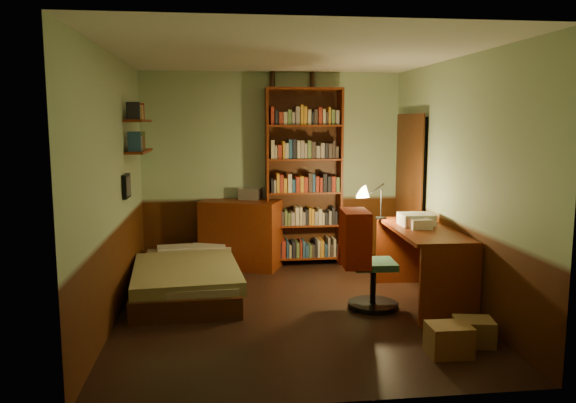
{
  "coord_description": "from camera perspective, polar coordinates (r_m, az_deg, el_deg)",
  "views": [
    {
      "loc": [
        -0.72,
        -5.6,
        1.94
      ],
      "look_at": [
        0.0,
        0.25,
        1.1
      ],
      "focal_mm": 35.0,
      "sensor_mm": 36.0,
      "label": 1
    }
  ],
  "objects": [
    {
      "name": "wall_left",
      "position": [
        5.73,
        -17.42,
        1.33
      ],
      "size": [
        0.02,
        4.0,
        2.6
      ],
      "primitive_type": "cube",
      "color": "#9BB68B",
      "rests_on": "ground"
    },
    {
      "name": "wall_back",
      "position": [
        7.67,
        -1.61,
        3.32
      ],
      "size": [
        3.5,
        0.02,
        2.6
      ],
      "primitive_type": "cube",
      "color": "#9BB68B",
      "rests_on": "ground"
    },
    {
      "name": "cardboard_box_b",
      "position": [
        5.3,
        18.36,
        -12.45
      ],
      "size": [
        0.37,
        0.32,
        0.23
      ],
      "primitive_type": "cube",
      "rotation": [
        0.0,
        0.0,
        -0.19
      ],
      "color": "olive",
      "rests_on": "ground"
    },
    {
      "name": "office_chair",
      "position": [
        5.92,
        8.7,
        -5.33
      ],
      "size": [
        0.61,
        0.54,
        1.15
      ],
      "primitive_type": "cube",
      "rotation": [
        0.0,
        0.0,
        -0.06
      ],
      "color": "#2C5B42",
      "rests_on": "ground"
    },
    {
      "name": "mini_stereo",
      "position": [
        7.56,
        -3.84,
        0.8
      ],
      "size": [
        0.34,
        0.3,
        0.15
      ],
      "primitive_type": "cube",
      "rotation": [
        0.0,
        0.0,
        -0.36
      ],
      "color": "#B2B2B7",
      "rests_on": "dresser"
    },
    {
      "name": "red_jacket",
      "position": [
        5.67,
        6.19,
        2.97
      ],
      "size": [
        0.4,
        0.54,
        0.58
      ],
      "primitive_type": "cube",
      "rotation": [
        0.0,
        0.0,
        -0.3
      ],
      "color": "#A61F03",
      "rests_on": "office_chair"
    },
    {
      "name": "desk",
      "position": [
        6.26,
        13.51,
        -6.33
      ],
      "size": [
        0.69,
        1.54,
        0.81
      ],
      "primitive_type": "cube",
      "rotation": [
        0.0,
        0.0,
        -0.04
      ],
      "color": "#5F220B",
      "rests_on": "ground"
    },
    {
      "name": "doorway",
      "position": [
        7.38,
        12.35,
        0.6
      ],
      "size": [
        0.06,
        0.9,
        2.0
      ],
      "primitive_type": "cube",
      "color": "black",
      "rests_on": "ground"
    },
    {
      "name": "wall_right",
      "position": [
        6.16,
        16.78,
        1.8
      ],
      "size": [
        0.02,
        4.0,
        2.6
      ],
      "primitive_type": "cube",
      "color": "#9BB68B",
      "rests_on": "ground"
    },
    {
      "name": "floor",
      "position": [
        5.98,
        0.3,
        -10.94
      ],
      "size": [
        3.5,
        4.0,
        0.02
      ],
      "primitive_type": "cube",
      "color": "black",
      "rests_on": "ground"
    },
    {
      "name": "door_trim",
      "position": [
        7.37,
        12.1,
        0.6
      ],
      "size": [
        0.02,
        0.98,
        2.08
      ],
      "primitive_type": "cube",
      "color": "#3F1F0C",
      "rests_on": "ground"
    },
    {
      "name": "desk_lamp",
      "position": [
        6.64,
        9.47,
        1.2
      ],
      "size": [
        0.26,
        0.26,
        0.69
      ],
      "primitive_type": "cone",
      "rotation": [
        0.0,
        0.0,
        -0.32
      ],
      "color": "black",
      "rests_on": "desk"
    },
    {
      "name": "bed",
      "position": [
        6.55,
        -10.2,
        -6.52
      ],
      "size": [
        1.16,
        2.07,
        0.6
      ],
      "primitive_type": "cube",
      "rotation": [
        0.0,
        0.0,
        0.04
      ],
      "color": "olive",
      "rests_on": "ground"
    },
    {
      "name": "bookshelf",
      "position": [
        7.57,
        1.6,
        2.44
      ],
      "size": [
        1.03,
        0.33,
        2.38
      ],
      "primitive_type": "cube",
      "rotation": [
        0.0,
        0.0,
        -0.01
      ],
      "color": "#5F220B",
      "rests_on": "ground"
    },
    {
      "name": "framed_picture",
      "position": [
        6.32,
        -16.08,
        1.52
      ],
      "size": [
        0.04,
        0.32,
        0.26
      ],
      "primitive_type": "cube",
      "color": "black",
      "rests_on": "wall_left"
    },
    {
      "name": "wall_shelf_upper",
      "position": [
        6.77,
        -14.97,
        7.92
      ],
      "size": [
        0.2,
        0.9,
        0.03
      ],
      "primitive_type": "cube",
      "color": "#5F220B",
      "rests_on": "wall_left"
    },
    {
      "name": "wall_shelf_lower",
      "position": [
        6.77,
        -14.87,
        4.96
      ],
      "size": [
        0.2,
        0.9,
        0.03
      ],
      "primitive_type": "cube",
      "color": "#5F220B",
      "rests_on": "wall_left"
    },
    {
      "name": "bottle_left",
      "position": [
        7.62,
        -1.61,
        12.42
      ],
      "size": [
        0.09,
        0.09,
        0.26
      ],
      "primitive_type": "cylinder",
      "rotation": [
        0.0,
        0.0,
        0.42
      ],
      "color": "black",
      "rests_on": "bookshelf"
    },
    {
      "name": "wall_front",
      "position": [
        3.72,
        4.25,
        -1.83
      ],
      "size": [
        3.5,
        0.02,
        2.6
      ],
      "primitive_type": "cube",
      "color": "#9BB68B",
      "rests_on": "ground"
    },
    {
      "name": "dresser",
      "position": [
        7.52,
        -4.81,
        -3.33
      ],
      "size": [
        1.13,
        0.85,
        0.91
      ],
      "primitive_type": "cube",
      "rotation": [
        0.0,
        0.0,
        -0.38
      ],
      "color": "#5F220B",
      "rests_on": "ground"
    },
    {
      "name": "bottle_right",
      "position": [
        7.68,
        2.48,
        12.28
      ],
      "size": [
        0.06,
        0.06,
        0.23
      ],
      "primitive_type": "cylinder",
      "rotation": [
        0.0,
        0.0,
        -0.05
      ],
      "color": "black",
      "rests_on": "bookshelf"
    },
    {
      "name": "paper_stack",
      "position": [
        6.39,
        13.52,
        -1.74
      ],
      "size": [
        0.26,
        0.33,
        0.12
      ],
      "primitive_type": "cube",
      "rotation": [
        0.0,
        0.0,
        -0.11
      ],
      "color": "silver",
      "rests_on": "desk"
    },
    {
      "name": "cardboard_box_a",
      "position": [
        5.02,
        16.03,
        -13.35
      ],
      "size": [
        0.35,
        0.29,
        0.26
      ],
      "primitive_type": "cube",
      "rotation": [
        0.0,
        0.0,
        -0.01
      ],
      "color": "olive",
      "rests_on": "ground"
    },
    {
      "name": "ceiling",
      "position": [
        5.69,
        0.32,
        14.87
      ],
      "size": [
        3.5,
        4.0,
        0.02
      ],
      "primitive_type": "cube",
      "color": "silver",
      "rests_on": "wall_back"
    }
  ]
}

